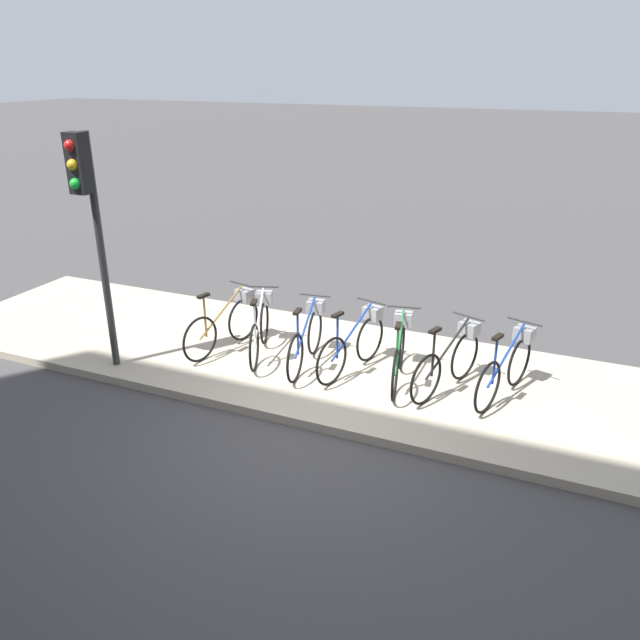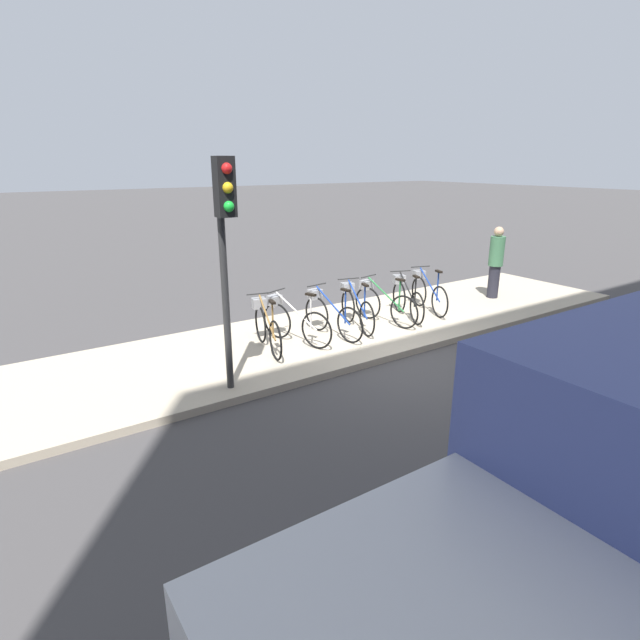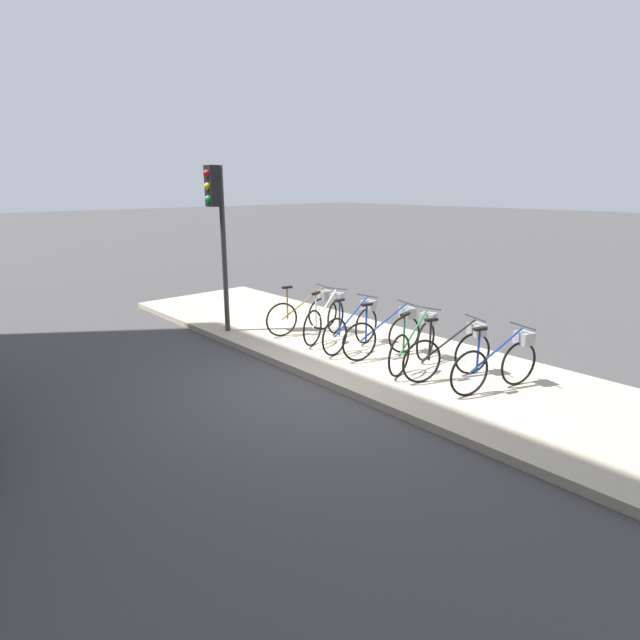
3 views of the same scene
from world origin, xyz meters
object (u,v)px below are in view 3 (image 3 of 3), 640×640
(traffic_light, at_px, (217,214))
(parked_bicycle_2, at_px, (354,325))
(parked_bicycle_1, at_px, (327,316))
(parked_bicycle_3, at_px, (387,332))
(parked_bicycle_5, at_px, (453,350))
(parked_bicycle_0, at_px, (307,311))
(parked_bicycle_4, at_px, (416,341))
(parked_bicycle_6, at_px, (500,361))

(traffic_light, bearing_deg, parked_bicycle_2, 25.57)
(parked_bicycle_1, xyz_separation_m, parked_bicycle_3, (1.47, 0.04, 0.00))
(parked_bicycle_2, bearing_deg, parked_bicycle_5, 1.94)
(parked_bicycle_0, relative_size, parked_bicycle_2, 0.99)
(parked_bicycle_1, bearing_deg, parked_bicycle_0, -176.56)
(parked_bicycle_2, xyz_separation_m, parked_bicycle_4, (1.33, 0.05, 0.00))
(parked_bicycle_0, relative_size, parked_bicycle_1, 1.03)
(parked_bicycle_1, height_order, parked_bicycle_4, same)
(parked_bicycle_0, xyz_separation_m, parked_bicycle_1, (0.55, 0.03, 0.00))
(parked_bicycle_3, bearing_deg, parked_bicycle_0, -177.94)
(traffic_light, bearing_deg, parked_bicycle_3, 22.07)
(parked_bicycle_5, xyz_separation_m, traffic_light, (-4.53, -1.27, 1.89))
(parked_bicycle_3, xyz_separation_m, parked_bicycle_4, (0.64, -0.05, 0.00))
(parked_bicycle_5, bearing_deg, parked_bicycle_6, 7.86)
(parked_bicycle_0, xyz_separation_m, parked_bicycle_2, (1.33, -0.02, 0.00))
(parked_bicycle_0, bearing_deg, parked_bicycle_6, 2.04)
(parked_bicycle_4, bearing_deg, parked_bicycle_1, 179.85)
(parked_bicycle_0, xyz_separation_m, parked_bicycle_4, (2.66, 0.03, 0.00))
(parked_bicycle_5, bearing_deg, parked_bicycle_1, -179.73)
(parked_bicycle_0, relative_size, parked_bicycle_5, 1.04)
(parked_bicycle_1, bearing_deg, parked_bicycle_3, 1.54)
(parked_bicycle_5, bearing_deg, parked_bicycle_2, -178.06)
(parked_bicycle_6, relative_size, traffic_light, 0.48)
(parked_bicycle_0, xyz_separation_m, parked_bicycle_6, (4.06, 0.14, 0.00))
(parked_bicycle_5, relative_size, parked_bicycle_6, 0.98)
(parked_bicycle_4, relative_size, traffic_light, 0.49)
(parked_bicycle_2, bearing_deg, parked_bicycle_1, 175.97)
(parked_bicycle_6, xyz_separation_m, traffic_light, (-5.24, -1.37, 1.89))
(parked_bicycle_4, bearing_deg, parked_bicycle_3, 175.99)
(parked_bicycle_1, distance_m, parked_bicycle_4, 2.11)
(parked_bicycle_0, bearing_deg, parked_bicycle_5, 0.79)
(parked_bicycle_1, relative_size, parked_bicycle_5, 1.00)
(parked_bicycle_0, relative_size, traffic_light, 0.49)
(parked_bicycle_4, height_order, parked_bicycle_5, same)
(parked_bicycle_5, distance_m, parked_bicycle_6, 0.72)
(parked_bicycle_3, distance_m, parked_bicycle_4, 0.65)
(parked_bicycle_1, height_order, parked_bicycle_2, same)
(parked_bicycle_2, height_order, parked_bicycle_4, same)
(parked_bicycle_3, relative_size, traffic_light, 0.48)
(parked_bicycle_0, bearing_deg, parked_bicycle_3, 2.06)
(parked_bicycle_1, distance_m, parked_bicycle_2, 0.78)
(parked_bicycle_0, xyz_separation_m, traffic_light, (-1.18, -1.22, 1.89))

